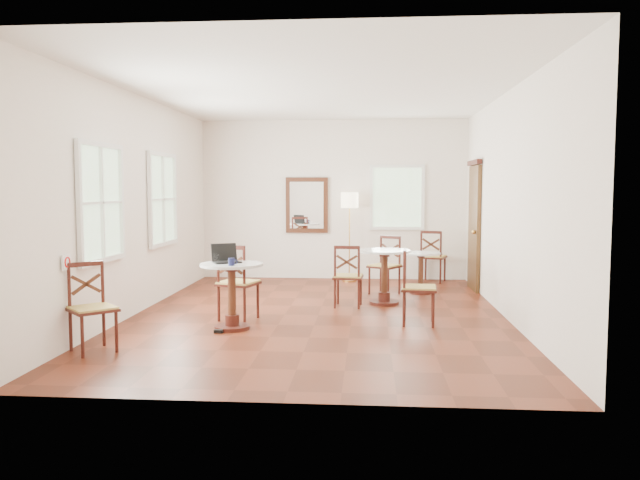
# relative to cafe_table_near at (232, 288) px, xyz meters

# --- Properties ---
(ground) EXTENTS (7.00, 7.00, 0.00)m
(ground) POSITION_rel_cafe_table_near_xyz_m (0.98, 0.91, -0.50)
(ground) COLOR #551E0E
(ground) RESTS_ON ground
(room_shell) EXTENTS (5.02, 7.02, 3.01)m
(room_shell) POSITION_rel_cafe_table_near_xyz_m (0.92, 1.18, 1.39)
(room_shell) COLOR white
(room_shell) RESTS_ON ground
(cafe_table_near) EXTENTS (0.77, 0.77, 0.81)m
(cafe_table_near) POSITION_rel_cafe_table_near_xyz_m (0.00, 0.00, 0.00)
(cafe_table_near) COLOR #3F170F
(cafe_table_near) RESTS_ON ground
(cafe_table_mid) EXTENTS (0.77, 0.77, 0.81)m
(cafe_table_mid) POSITION_rel_cafe_table_near_xyz_m (1.90, 1.81, 0.00)
(cafe_table_mid) COLOR #3F170F
(cafe_table_mid) RESTS_ON ground
(cafe_table_back) EXTENTS (0.64, 0.64, 0.67)m
(cafe_table_back) POSITION_rel_cafe_table_near_xyz_m (2.51, 2.81, -0.08)
(cafe_table_back) COLOR #3F170F
(cafe_table_back) RESTS_ON ground
(chair_near_a) EXTENTS (0.57, 0.57, 1.00)m
(chair_near_a) POSITION_rel_cafe_table_near_xyz_m (-0.04, 0.51, -0.01)
(chair_near_a) COLOR #3F170F
(chair_near_a) RESTS_ON ground
(chair_near_b) EXTENTS (0.61, 0.61, 0.94)m
(chair_near_b) POSITION_rel_cafe_table_near_xyz_m (-1.24, -1.16, -0.03)
(chair_near_b) COLOR #3F170F
(chair_near_b) RESTS_ON ground
(chair_mid_a) EXTENTS (0.45, 0.45, 0.90)m
(chair_mid_a) POSITION_rel_cafe_table_near_xyz_m (1.36, 1.54, -0.05)
(chair_mid_a) COLOR #3F170F
(chair_mid_a) RESTS_ON ground
(chair_mid_b) EXTENTS (0.47, 0.47, 0.95)m
(chair_mid_b) POSITION_rel_cafe_table_near_xyz_m (2.27, 0.44, -0.03)
(chair_mid_b) COLOR #3F170F
(chair_mid_b) RESTS_ON ground
(chair_back_a) EXTENTS (0.56, 0.56, 0.95)m
(chair_back_a) POSITION_rel_cafe_table_near_xyz_m (2.83, 4.07, -0.03)
(chair_back_a) COLOR #3F170F
(chair_back_a) RESTS_ON ground
(chair_back_b) EXTENTS (0.60, 0.60, 0.94)m
(chair_back_b) POSITION_rel_cafe_table_near_xyz_m (1.93, 2.72, -0.03)
(chair_back_b) COLOR #3F170F
(chair_back_b) RESTS_ON ground
(floor_lamp) EXTENTS (0.32, 0.32, 1.64)m
(floor_lamp) POSITION_rel_cafe_table_near_xyz_m (1.31, 4.06, 0.89)
(floor_lamp) COLOR #BF8C3F
(floor_lamp) RESTS_ON ground
(laptop) EXTENTS (0.41, 0.39, 0.23)m
(laptop) POSITION_rel_cafe_table_near_xyz_m (-0.09, 0.08, 0.36)
(laptop) COLOR black
(laptop) RESTS_ON cafe_table_near
(mouse) EXTENTS (0.11, 0.08, 0.04)m
(mouse) POSITION_rel_cafe_table_near_xyz_m (-0.02, 0.04, 0.33)
(mouse) COLOR black
(mouse) RESTS_ON cafe_table_near
(navy_mug) EXTENTS (0.11, 0.08, 0.09)m
(navy_mug) POSITION_rel_cafe_table_near_xyz_m (0.05, -0.22, 0.35)
(navy_mug) COLOR #101337
(navy_mug) RESTS_ON cafe_table_near
(water_glass) EXTENTS (0.07, 0.07, 0.11)m
(water_glass) POSITION_rel_cafe_table_near_xyz_m (-0.20, 0.06, 0.36)
(water_glass) COLOR white
(water_glass) RESTS_ON cafe_table_near
(power_adapter) EXTENTS (0.10, 0.06, 0.04)m
(power_adapter) POSITION_rel_cafe_table_near_xyz_m (-0.12, -0.23, -0.48)
(power_adapter) COLOR black
(power_adapter) RESTS_ON ground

